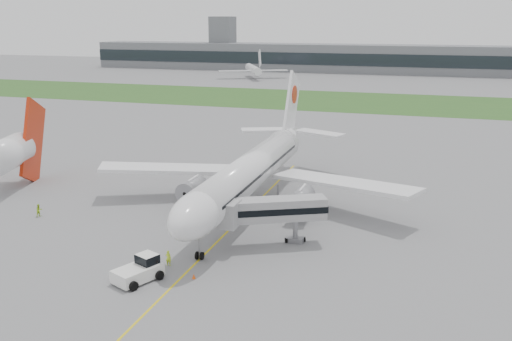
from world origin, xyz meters
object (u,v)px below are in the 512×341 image
(airliner, at_px, (253,169))
(jet_bridge, at_px, (269,211))
(ground_crew_near, at_px, (168,258))
(pushback_tug, at_px, (140,269))
(neighbor_aircraft, at_px, (10,153))

(airliner, xyz_separation_m, jet_bridge, (6.34, -13.57, -1.21))
(airliner, distance_m, ground_crew_near, 23.07)
(airliner, height_order, pushback_tug, airliner)
(jet_bridge, bearing_deg, ground_crew_near, -161.73)
(jet_bridge, height_order, ground_crew_near, jet_bridge)
(jet_bridge, distance_m, neighbor_aircraft, 47.41)
(pushback_tug, relative_size, jet_bridge, 0.46)
(pushback_tug, height_order, neighbor_aircraft, neighbor_aircraft)
(jet_bridge, relative_size, neighbor_aircraft, 0.67)
(airliner, xyz_separation_m, pushback_tug, (-3.85, -26.57, -4.49))
(pushback_tug, height_order, ground_crew_near, pushback_tug)
(airliner, xyz_separation_m, neighbor_aircraft, (-39.78, -2.66, 0.23))
(airliner, bearing_deg, pushback_tug, -98.25)
(airliner, relative_size, pushback_tug, 9.48)
(pushback_tug, bearing_deg, ground_crew_near, 97.61)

